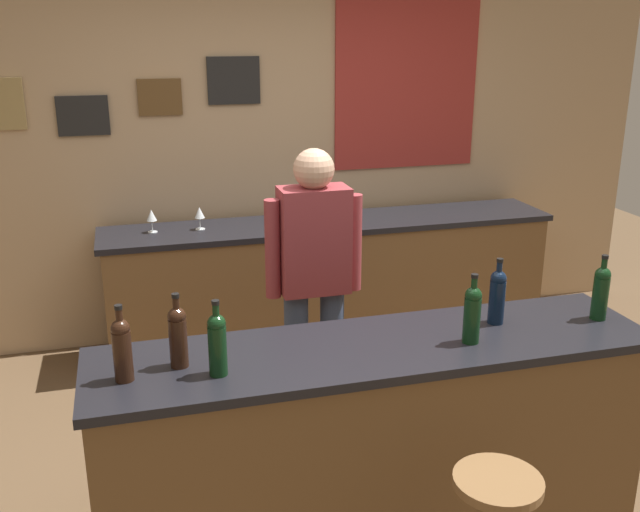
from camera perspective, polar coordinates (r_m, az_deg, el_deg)
The scene contains 15 objects.
ground_plane at distance 3.84m, azimuth 2.09°, elevation -17.11°, with size 10.00×10.00×0.00m, color brown.
back_wall at distance 5.18m, azimuth -4.40°, elevation 9.07°, with size 6.00×0.09×2.80m.
bar_counter at distance 3.27m, azimuth 4.35°, elevation -14.33°, with size 2.42×0.60×0.92m.
side_counter at distance 5.15m, azimuth 0.88°, elevation -2.02°, with size 3.18×0.56×0.90m.
bartender at distance 3.78m, azimuth -0.47°, elevation -1.70°, with size 0.52×0.21×1.62m.
wine_bottle_a at distance 2.80m, azimuth -15.48°, elevation -7.01°, with size 0.07×0.07×0.31m.
wine_bottle_b at distance 2.86m, azimuth -11.24°, elevation -6.14°, with size 0.07×0.07×0.31m.
wine_bottle_c at distance 2.77m, azimuth -8.18°, elevation -6.79°, with size 0.07×0.07×0.31m.
wine_bottle_d at distance 3.08m, azimuth 12.02°, elevation -4.41°, with size 0.07×0.07×0.31m.
wine_bottle_e at distance 3.30m, azimuth 13.92°, elevation -3.00°, with size 0.07×0.07×0.31m.
wine_bottle_f at distance 3.49m, azimuth 21.44°, elevation -2.59°, with size 0.07×0.07×0.31m.
wine_glass_a at distance 4.84m, azimuth -13.26°, elevation 3.10°, with size 0.07×0.07×0.16m.
wine_glass_b at distance 4.85m, azimuth -9.57°, elevation 3.36°, with size 0.07×0.07×0.16m.
wine_glass_c at distance 4.85m, azimuth -3.14°, elevation 3.59°, with size 0.07×0.07×0.16m.
wine_glass_d at distance 5.01m, azimuth -1.87°, elevation 4.08°, with size 0.07×0.07×0.16m.
Camera 1 is at (-0.97, -3.00, 2.20)m, focal length 40.23 mm.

